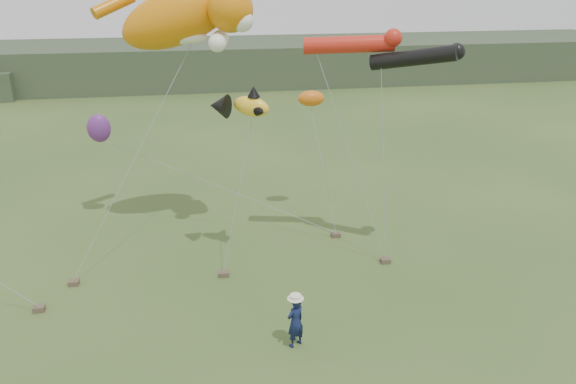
# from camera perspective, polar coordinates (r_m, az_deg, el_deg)

# --- Properties ---
(ground) EXTENTS (120.00, 120.00, 0.00)m
(ground) POSITION_cam_1_polar(r_m,az_deg,el_deg) (17.87, -1.44, -15.74)
(ground) COLOR #385123
(ground) RESTS_ON ground
(headland) EXTENTS (90.00, 13.00, 4.00)m
(headland) POSITION_cam_1_polar(r_m,az_deg,el_deg) (59.44, -11.00, 12.62)
(headland) COLOR #2D3D28
(headland) RESTS_ON ground
(festival_attendant) EXTENTS (0.75, 0.68, 1.71)m
(festival_attendant) POSITION_cam_1_polar(r_m,az_deg,el_deg) (17.56, 0.75, -13.05)
(festival_attendant) COLOR #111A42
(festival_attendant) RESTS_ON ground
(sandbag_anchors) EXTENTS (13.14, 4.15, 0.19)m
(sandbag_anchors) POSITION_cam_1_polar(r_m,az_deg,el_deg) (21.94, -6.82, -7.88)
(sandbag_anchors) COLOR brown
(sandbag_anchors) RESTS_ON ground
(cat_kite) EXTENTS (6.24, 3.33, 3.58)m
(cat_kite) POSITION_cam_1_polar(r_m,az_deg,el_deg) (23.06, -9.91, 17.25)
(cat_kite) COLOR orange
(cat_kite) RESTS_ON ground
(fish_kite) EXTENTS (2.44, 1.59, 1.17)m
(fish_kite) POSITION_cam_1_polar(r_m,az_deg,el_deg) (20.67, -4.97, 8.76)
(fish_kite) COLOR yellow
(fish_kite) RESTS_ON ground
(tube_kites) EXTENTS (5.48, 2.99, 1.53)m
(tube_kites) POSITION_cam_1_polar(r_m,az_deg,el_deg) (21.26, 9.82, 14.11)
(tube_kites) COLOR black
(tube_kites) RESTS_ON ground
(misc_kites) EXTENTS (10.46, 1.65, 2.17)m
(misc_kites) POSITION_cam_1_polar(r_m,az_deg,el_deg) (25.44, -10.67, 7.55)
(misc_kites) COLOR orange
(misc_kites) RESTS_ON ground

